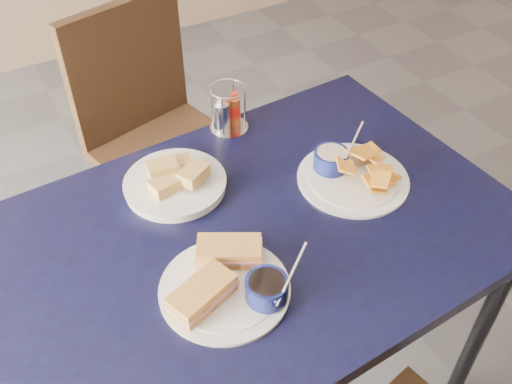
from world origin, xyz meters
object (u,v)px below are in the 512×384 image
dining_table (253,246)px  condiment_caddy (227,112)px  sandwich_plate (229,281)px  chair_far (157,120)px  bread_basket (175,181)px  plantain_plate (348,171)px

dining_table → condiment_caddy: 0.42m
sandwich_plate → condiment_caddy: (0.25, 0.51, 0.03)m
sandwich_plate → condiment_caddy: size_ratio=2.24×
chair_far → condiment_caddy: chair_far is taller
condiment_caddy → chair_far: bearing=99.9°
bread_basket → condiment_caddy: bearing=35.1°
sandwich_plate → condiment_caddy: 0.57m
chair_far → condiment_caddy: 0.51m
sandwich_plate → plantain_plate: 0.46m
condiment_caddy → bread_basket: bearing=-144.9°
dining_table → chair_far: (0.05, 0.80, -0.15)m
chair_far → bread_basket: bearing=-104.8°
chair_far → bread_basket: size_ratio=3.71×
plantain_plate → condiment_caddy: (-0.18, 0.34, 0.04)m
chair_far → condiment_caddy: size_ratio=6.92×
dining_table → chair_far: size_ratio=1.36×
plantain_plate → bread_basket: (-0.40, 0.18, 0.00)m
chair_far → sandwich_plate: (-0.18, -0.93, 0.24)m
chair_far → bread_basket: chair_far is taller
sandwich_plate → plantain_plate: same height
plantain_plate → bread_basket: bearing=156.4°
bread_basket → dining_table: bearing=-64.8°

